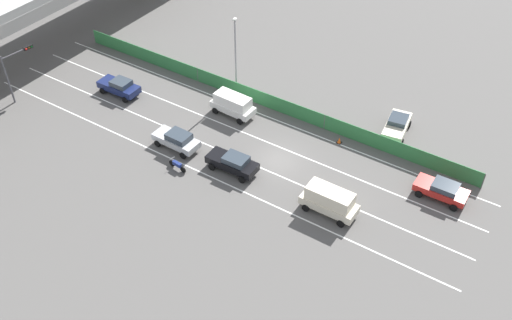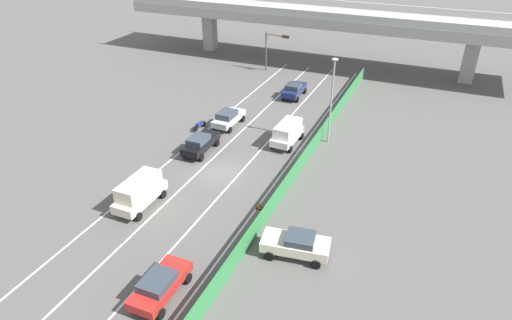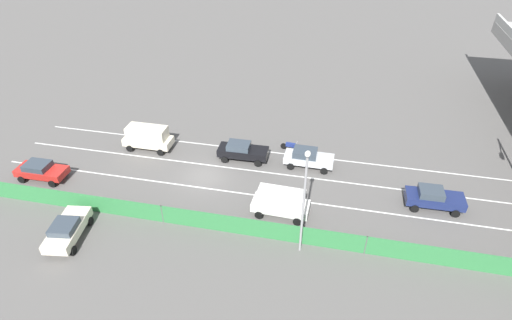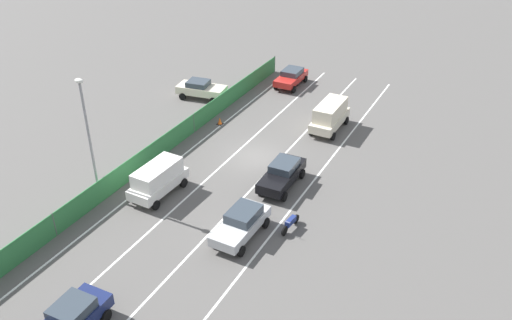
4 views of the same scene
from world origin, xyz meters
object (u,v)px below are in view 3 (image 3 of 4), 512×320
parked_sedan_cream (67,229)px  car_van_white (281,202)px  car_van_cream (148,137)px  car_sedan_silver (308,157)px  car_sedan_navy (434,198)px  car_sedan_black (242,151)px  motorcycle (291,146)px  traffic_cone (143,206)px  car_sedan_red (41,170)px  street_lamp (304,195)px

parked_sedan_cream → car_van_white: bearing=112.1°
car_van_cream → car_sedan_silver: (-0.27, 15.12, -0.37)m
car_sedan_navy → car_van_white: (3.37, -11.50, 0.30)m
car_sedan_black → car_sedan_silver: bearing=91.6°
motorcycle → traffic_cone: 14.77m
parked_sedan_cream → car_sedan_black: bearing=142.4°
car_sedan_red → car_van_white: size_ratio=0.97×
parked_sedan_cream → traffic_cone: parked_sedan_cream is taller
car_van_white → motorcycle: bearing=-176.6°
car_van_cream → car_sedan_navy: size_ratio=1.03×
car_sedan_red → car_sedan_silver: bearing=106.9°
car_van_cream → parked_sedan_cream: (12.43, -0.51, -0.38)m
car_sedan_navy → car_sedan_silver: size_ratio=1.01×
car_sedan_silver → parked_sedan_cream: 20.14m
car_sedan_navy → car_sedan_black: 16.51m
car_sedan_red → car_van_white: car_van_white is taller
car_van_cream → car_van_white: 15.31m
car_sedan_navy → car_sedan_black: car_sedan_navy is taller
traffic_cone → car_van_cream: bearing=-158.7°
car_sedan_red → street_lamp: street_lamp is taller
car_sedan_black → street_lamp: street_lamp is taller
car_van_white → parked_sedan_cream: 15.47m
car_sedan_navy → car_sedan_silver: bearing=-109.0°
car_van_white → parked_sedan_cream: bearing=-67.9°
car_sedan_red → car_sedan_black: car_sedan_black is taller
car_sedan_black → motorcycle: size_ratio=2.34×
car_van_white → car_sedan_red: bearing=-90.5°
parked_sedan_cream → street_lamp: size_ratio=0.56×
car_van_cream → car_sedan_black: 9.16m
car_van_cream → car_sedan_navy: car_van_cream is taller
car_sedan_silver → street_lamp: (10.28, 0.64, 3.95)m
car_sedan_red → parked_sedan_cream: parked_sedan_cream is taller
car_sedan_black → parked_sedan_cream: (12.53, -9.66, -0.02)m
car_sedan_silver → parked_sedan_cream: (12.70, -15.63, -0.02)m
car_sedan_black → motorcycle: (-2.47, 4.12, -0.46)m
car_van_cream → traffic_cone: 8.94m
car_sedan_silver → motorcycle: 2.99m
car_sedan_red → motorcycle: bearing=114.1°
car_sedan_navy → car_sedan_red: 32.39m
car_van_white → street_lamp: size_ratio=0.54×
car_sedan_red → car_van_white: (0.16, 20.72, 0.34)m
car_van_cream → motorcycle: 13.54m
car_van_cream → street_lamp: size_ratio=0.56×
car_van_white → traffic_cone: bearing=-81.0°
car_van_white → car_sedan_silver: size_ratio=1.00×
car_van_cream → street_lamp: street_lamp is taller
motorcycle → parked_sedan_cream: parked_sedan_cream is taller
car_van_cream → street_lamp: (10.01, 15.76, 3.58)m
car_sedan_navy → parked_sedan_cream: size_ratio=0.97×
car_sedan_black → car_sedan_silver: 5.97m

